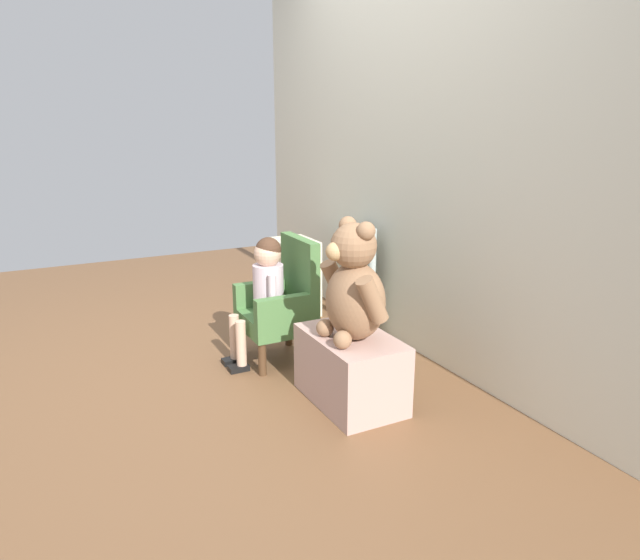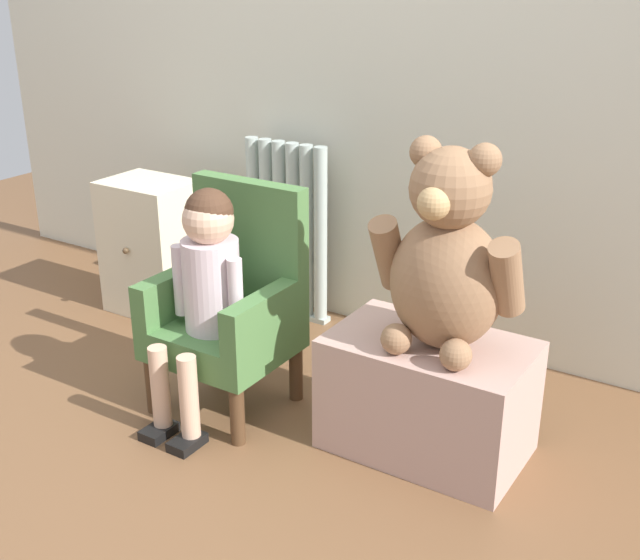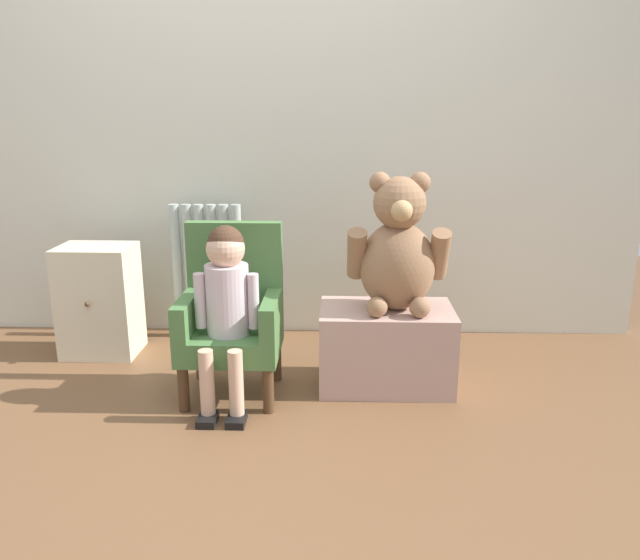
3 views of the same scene
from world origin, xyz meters
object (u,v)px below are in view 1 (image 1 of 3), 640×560
(radiator, at_px, (359,278))
(child_armchair, at_px, (283,303))
(large_teddy_bear, at_px, (354,288))
(low_bench, at_px, (350,369))
(child_figure, at_px, (264,283))
(small_dresser, at_px, (294,277))

(radiator, distance_m, child_armchair, 0.68)
(radiator, bearing_deg, large_teddy_bear, -32.24)
(radiator, height_order, low_bench, radiator)
(child_figure, xyz_separation_m, low_bench, (0.64, 0.18, -0.30))
(radiator, height_order, child_figure, child_figure)
(radiator, height_order, child_armchair, child_armchair)
(small_dresser, height_order, child_armchair, child_armchair)
(radiator, relative_size, small_dresser, 1.30)
(radiator, distance_m, low_bench, 1.06)
(low_bench, bearing_deg, child_armchair, -173.38)
(radiator, relative_size, low_bench, 1.24)
(large_teddy_bear, bearing_deg, child_figure, -165.36)
(small_dresser, xyz_separation_m, low_bench, (1.35, -0.32, -0.09))
(low_bench, distance_m, large_teddy_bear, 0.42)
(small_dresser, xyz_separation_m, child_figure, (0.71, -0.50, 0.20))
(child_figure, distance_m, large_teddy_bear, 0.71)
(radiator, bearing_deg, child_armchair, -69.81)
(small_dresser, distance_m, large_teddy_bear, 1.46)
(small_dresser, relative_size, low_bench, 0.95)
(child_figure, bearing_deg, child_armchair, 90.00)
(small_dresser, height_order, low_bench, small_dresser)
(child_figure, relative_size, low_bench, 1.29)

